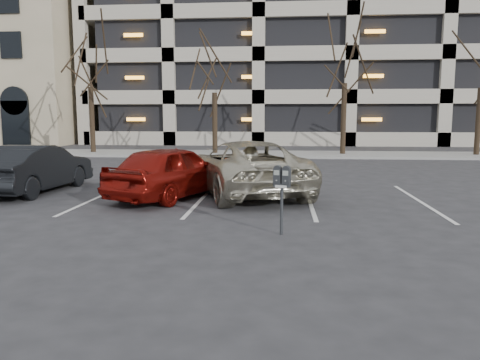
{
  "coord_description": "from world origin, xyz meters",
  "views": [
    {
      "loc": [
        0.65,
        -9.77,
        2.17
      ],
      "look_at": [
        -0.04,
        -1.83,
        1.07
      ],
      "focal_mm": 35.0,
      "sensor_mm": 36.0,
      "label": 1
    }
  ],
  "objects_px": {
    "tree_a": "(89,45)",
    "suv_silver": "(246,167)",
    "parking_meter": "(282,183)",
    "car_red": "(172,171)",
    "tree_b": "(214,54)",
    "car_dark": "(36,168)",
    "tree_c": "(346,37)"
  },
  "relations": [
    {
      "from": "tree_b",
      "to": "parking_meter",
      "type": "distance_m",
      "value": 18.31
    },
    {
      "from": "parking_meter",
      "to": "suv_silver",
      "type": "relative_size",
      "value": 0.21
    },
    {
      "from": "tree_b",
      "to": "suv_silver",
      "type": "bearing_deg",
      "value": -78.23
    },
    {
      "from": "car_red",
      "to": "parking_meter",
      "type": "bearing_deg",
      "value": 151.36
    },
    {
      "from": "tree_b",
      "to": "car_red",
      "type": "distance_m",
      "value": 14.48
    },
    {
      "from": "tree_b",
      "to": "parking_meter",
      "type": "xyz_separation_m",
      "value": [
        3.68,
        -17.35,
        -4.52
      ]
    },
    {
      "from": "tree_b",
      "to": "suv_silver",
      "type": "xyz_separation_m",
      "value": [
        2.68,
        -12.85,
        -4.74
      ]
    },
    {
      "from": "tree_c",
      "to": "car_dark",
      "type": "relative_size",
      "value": 2.1
    },
    {
      "from": "car_dark",
      "to": "tree_a",
      "type": "bearing_deg",
      "value": -70.21
    },
    {
      "from": "tree_b",
      "to": "suv_silver",
      "type": "relative_size",
      "value": 1.29
    },
    {
      "from": "tree_b",
      "to": "car_dark",
      "type": "bearing_deg",
      "value": -104.17
    },
    {
      "from": "tree_c",
      "to": "tree_a",
      "type": "bearing_deg",
      "value": 180.0
    },
    {
      "from": "tree_a",
      "to": "tree_b",
      "type": "xyz_separation_m",
      "value": [
        7.0,
        0.0,
        -0.55
      ]
    },
    {
      "from": "tree_c",
      "to": "suv_silver",
      "type": "relative_size",
      "value": 1.47
    },
    {
      "from": "car_dark",
      "to": "parking_meter",
      "type": "bearing_deg",
      "value": 152.72
    },
    {
      "from": "tree_b",
      "to": "tree_c",
      "type": "distance_m",
      "value": 7.04
    },
    {
      "from": "parking_meter",
      "to": "car_red",
      "type": "relative_size",
      "value": 0.3
    },
    {
      "from": "parking_meter",
      "to": "tree_c",
      "type": "bearing_deg",
      "value": 99.98
    },
    {
      "from": "tree_a",
      "to": "car_red",
      "type": "xyz_separation_m",
      "value": [
        7.78,
        -13.65,
        -5.33
      ]
    },
    {
      "from": "tree_b",
      "to": "parking_meter",
      "type": "height_order",
      "value": "tree_b"
    },
    {
      "from": "car_dark",
      "to": "tree_c",
      "type": "bearing_deg",
      "value": -124.15
    },
    {
      "from": "parking_meter",
      "to": "car_red",
      "type": "height_order",
      "value": "car_red"
    },
    {
      "from": "suv_silver",
      "to": "car_dark",
      "type": "bearing_deg",
      "value": -17.73
    },
    {
      "from": "suv_silver",
      "to": "car_red",
      "type": "relative_size",
      "value": 1.42
    },
    {
      "from": "tree_c",
      "to": "car_red",
      "type": "height_order",
      "value": "tree_c"
    },
    {
      "from": "tree_b",
      "to": "tree_c",
      "type": "bearing_deg",
      "value": 0.0
    },
    {
      "from": "tree_a",
      "to": "parking_meter",
      "type": "relative_size",
      "value": 6.68
    },
    {
      "from": "suv_silver",
      "to": "tree_c",
      "type": "bearing_deg",
      "value": -128.67
    },
    {
      "from": "car_red",
      "to": "car_dark",
      "type": "bearing_deg",
      "value": 15.69
    },
    {
      "from": "tree_b",
      "to": "car_red",
      "type": "height_order",
      "value": "tree_b"
    },
    {
      "from": "car_red",
      "to": "tree_c",
      "type": "bearing_deg",
      "value": -91.16
    },
    {
      "from": "tree_a",
      "to": "suv_silver",
      "type": "distance_m",
      "value": 16.94
    }
  ]
}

